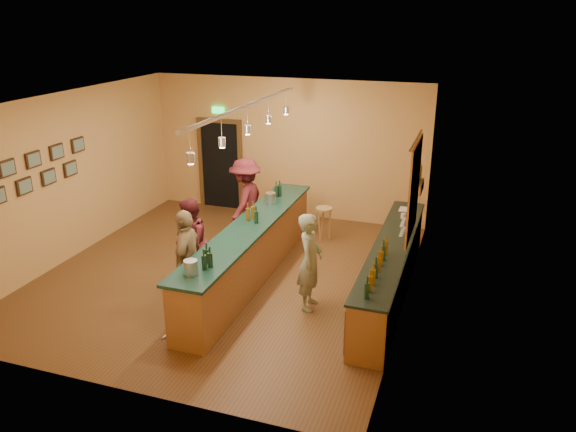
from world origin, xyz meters
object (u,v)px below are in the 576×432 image
(tasting_bar, at_px, (250,248))
(customer_b, at_px, (187,260))
(bartender, at_px, (310,262))
(back_counter, at_px, (391,269))
(customer_a, at_px, (190,243))
(customer_c, at_px, (246,201))
(bar_stool, at_px, (324,214))

(tasting_bar, height_order, customer_b, customer_b)
(bartender, bearing_deg, back_counter, -57.62)
(tasting_bar, distance_m, customer_b, 1.43)
(tasting_bar, relative_size, customer_b, 2.99)
(tasting_bar, bearing_deg, customer_b, -112.87)
(bartender, bearing_deg, tasting_bar, 60.58)
(customer_a, bearing_deg, back_counter, 89.94)
(back_counter, bearing_deg, bartender, -144.76)
(tasting_bar, xyz_separation_m, customer_c, (-0.73, 1.55, 0.30))
(customer_b, bearing_deg, bar_stool, 150.13)
(customer_a, distance_m, customer_b, 0.86)
(bar_stool, bearing_deg, customer_b, -110.69)
(back_counter, xyz_separation_m, customer_a, (-3.40, -0.71, 0.31))
(customer_c, distance_m, bar_stool, 1.67)
(back_counter, bearing_deg, customer_c, 156.90)
(back_counter, height_order, tasting_bar, tasting_bar)
(back_counter, bearing_deg, customer_b, -154.00)
(customer_c, bearing_deg, bar_stool, 114.30)
(customer_c, relative_size, bar_stool, 2.52)
(bartender, distance_m, bar_stool, 2.92)
(customer_c, height_order, bar_stool, customer_c)
(back_counter, relative_size, customer_c, 2.51)
(tasting_bar, xyz_separation_m, customer_a, (-0.91, -0.53, 0.19))
(customer_a, xyz_separation_m, bar_stool, (1.69, 2.73, -0.22))
(tasting_bar, bearing_deg, bar_stool, 70.63)
(tasting_bar, relative_size, bartender, 3.13)
(tasting_bar, xyz_separation_m, bar_stool, (0.77, 2.20, -0.03))
(customer_b, distance_m, customer_c, 2.86)
(customer_a, relative_size, bar_stool, 2.20)
(tasting_bar, bearing_deg, bartender, -26.56)
(tasting_bar, relative_size, customer_a, 3.21)
(tasting_bar, relative_size, bar_stool, 7.07)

